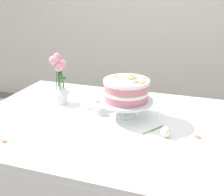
# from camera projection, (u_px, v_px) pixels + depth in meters

# --- Properties ---
(dining_table) EXTENTS (1.40, 1.00, 0.74)m
(dining_table) POSITION_uv_depth(u_px,v_px,m) (102.00, 136.00, 1.43)
(dining_table) COLOR white
(dining_table) RESTS_ON ground
(linen_napkin) EXTENTS (0.32, 0.32, 0.00)m
(linen_napkin) POSITION_uv_depth(u_px,v_px,m) (126.00, 117.00, 1.45)
(linen_napkin) COLOR white
(linen_napkin) RESTS_ON dining_table
(cake_stand) EXTENTS (0.29, 0.29, 0.10)m
(cake_stand) POSITION_uv_depth(u_px,v_px,m) (126.00, 103.00, 1.42)
(cake_stand) COLOR silver
(cake_stand) RESTS_ON linen_napkin
(layer_cake) EXTENTS (0.24, 0.24, 0.12)m
(layer_cake) POSITION_uv_depth(u_px,v_px,m) (126.00, 90.00, 1.39)
(layer_cake) COLOR #CC7A84
(layer_cake) RESTS_ON cake_stand
(flower_vase) EXTENTS (0.11, 0.12, 0.31)m
(flower_vase) POSITION_uv_depth(u_px,v_px,m) (60.00, 80.00, 1.57)
(flower_vase) COLOR silver
(flower_vase) RESTS_ON dining_table
(fallen_rose) EXTENTS (0.13, 0.13, 0.05)m
(fallen_rose) POSITION_uv_depth(u_px,v_px,m) (165.00, 132.00, 1.24)
(fallen_rose) COLOR #2D6028
(fallen_rose) RESTS_ON dining_table
(loose_petal_0) EXTENTS (0.03, 0.02, 0.01)m
(loose_petal_0) POSITION_uv_depth(u_px,v_px,m) (4.00, 141.00, 1.20)
(loose_petal_0) COLOR #E56B51
(loose_petal_0) RESTS_ON dining_table
(loose_petal_1) EXTENTS (0.04, 0.04, 0.01)m
(loose_petal_1) POSITION_uv_depth(u_px,v_px,m) (98.00, 102.00, 1.65)
(loose_petal_1) COLOR #E56B51
(loose_petal_1) RESTS_ON dining_table
(loose_petal_2) EXTENTS (0.04, 0.04, 0.01)m
(loose_petal_2) POSITION_uv_depth(u_px,v_px,m) (197.00, 137.00, 1.24)
(loose_petal_2) COLOR #E56B51
(loose_petal_2) RESTS_ON dining_table
(loose_petal_3) EXTENTS (0.04, 0.05, 0.00)m
(loose_petal_3) POSITION_uv_depth(u_px,v_px,m) (141.00, 105.00, 1.60)
(loose_petal_3) COLOR yellow
(loose_petal_3) RESTS_ON dining_table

